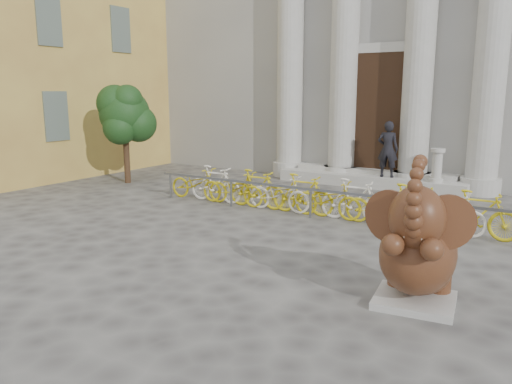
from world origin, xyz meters
The scene contains 9 objects.
ground centered at (0.00, 0.00, 0.00)m, with size 80.00×80.00×0.00m, color #474442.
classical_building centered at (0.00, 14.93, 5.98)m, with size 22.00×10.70×12.00m.
entrance_steps centered at (0.00, 9.40, 0.18)m, with size 6.00×1.20×0.36m, color #A8A59E.
ochre_building centered at (-13.00, 6.00, 6.00)m, with size 8.00×14.00×12.00m, color #D5B652.
elephant_statue centered at (3.60, 0.79, 0.79)m, with size 1.45×1.66×2.17m.
bike_rack centered at (0.16, 4.80, 0.50)m, with size 9.19×0.53×1.00m.
tree centered at (-7.06, 5.66, 2.24)m, with size 1.85×1.69×3.21m.
pedestrian centered at (0.55, 9.23, 1.23)m, with size 0.64×0.42×1.74m, color black.
balustrade_post centered at (2.08, 9.10, 0.82)m, with size 0.41×0.41×1.00m.
Camera 1 is at (5.18, -6.03, 2.96)m, focal length 35.00 mm.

